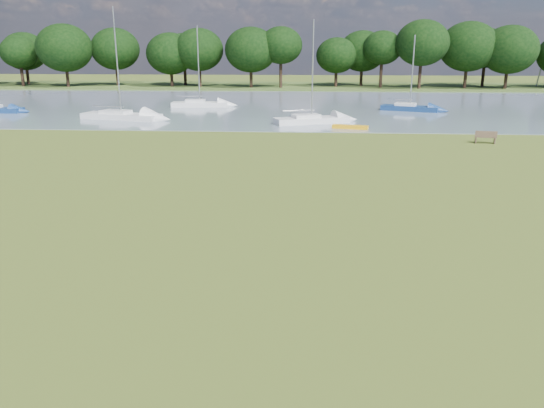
# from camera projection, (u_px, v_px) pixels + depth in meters

# --- Properties ---
(ground) EXTENTS (220.00, 220.00, 0.00)m
(ground) POSITION_uv_depth(u_px,v_px,m) (276.00, 218.00, 21.28)
(ground) COLOR brown
(river) EXTENTS (220.00, 40.00, 0.10)m
(river) POSITION_uv_depth(u_px,v_px,m) (298.00, 106.00, 61.43)
(river) COLOR slate
(river) RESTS_ON ground
(far_bank) EXTENTS (220.00, 20.00, 0.40)m
(far_bank) POSITION_uv_depth(u_px,v_px,m) (302.00, 87.00, 90.12)
(far_bank) COLOR #4C6626
(far_bank) RESTS_ON ground
(riverbank_bench) EXTENTS (1.52, 0.70, 0.90)m
(riverbank_bench) POSITION_uv_depth(u_px,v_px,m) (486.00, 137.00, 37.40)
(riverbank_bench) COLOR brown
(riverbank_bench) RESTS_ON ground
(kayak) EXTENTS (3.03, 1.41, 0.30)m
(kayak) POSITION_uv_depth(u_px,v_px,m) (350.00, 127.00, 43.86)
(kayak) COLOR #F9AD0F
(kayak) RESTS_ON river
(tree_line) EXTENTS (137.52, 8.39, 10.15)m
(tree_line) POSITION_uv_depth(u_px,v_px,m) (288.00, 50.00, 84.71)
(tree_line) COLOR black
(tree_line) RESTS_ON far_bank
(sailboat_0) EXTENTS (7.93, 3.92, 9.97)m
(sailboat_0) POSITION_uv_depth(u_px,v_px,m) (120.00, 114.00, 49.64)
(sailboat_0) COLOR silver
(sailboat_0) RESTS_ON river
(sailboat_1) EXTENTS (6.86, 4.18, 8.75)m
(sailboat_1) POSITION_uv_depth(u_px,v_px,m) (311.00, 118.00, 46.88)
(sailboat_1) COLOR silver
(sailboat_1) RESTS_ON river
(sailboat_4) EXTENTS (6.13, 3.71, 7.68)m
(sailboat_4) POSITION_uv_depth(u_px,v_px,m) (409.00, 106.00, 55.96)
(sailboat_4) COLOR navy
(sailboat_4) RESTS_ON river
(sailboat_6) EXTENTS (6.41, 2.24, 8.73)m
(sailboat_6) POSITION_uv_depth(u_px,v_px,m) (199.00, 102.00, 59.63)
(sailboat_6) COLOR silver
(sailboat_6) RESTS_ON river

